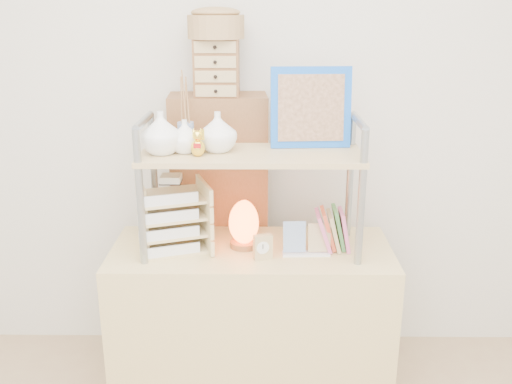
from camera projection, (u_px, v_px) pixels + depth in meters
room_shell at (245, 25)px, 1.38m from camera, size 3.42×3.41×2.61m
desk at (252, 325)px, 2.56m from camera, size 1.20×0.50×0.75m
cabinet at (221, 232)px, 2.82m from camera, size 0.46×0.27×1.35m
hutch at (233, 148)px, 2.31m from camera, size 0.90×0.34×0.76m
letter_tray at (173, 219)px, 2.40m from camera, size 0.33×0.33×0.33m
salt_lamp at (244, 224)px, 2.42m from camera, size 0.14×0.13×0.21m
desk_clock at (263, 247)px, 2.32m from camera, size 0.08×0.05×0.11m
postcard_stand at (306, 245)px, 2.37m from camera, size 0.20×0.06×0.14m
drawer_chest at (217, 67)px, 2.54m from camera, size 0.20×0.16×0.25m
woven_basket at (216, 27)px, 2.49m from camera, size 0.25×0.25×0.10m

